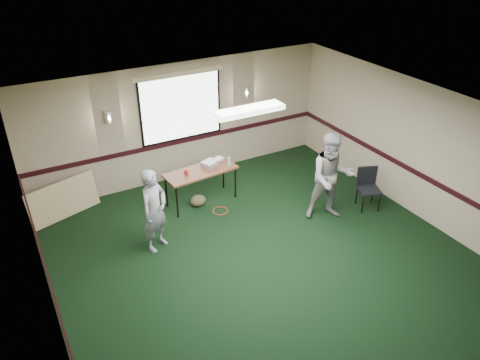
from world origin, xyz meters
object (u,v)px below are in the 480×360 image
person_right (331,177)px  conference_chair (368,185)px  person_left (154,210)px  projector (210,164)px  folding_table (201,173)px

person_right → conference_chair: bearing=19.0°
person_left → person_right: 3.46m
projector → person_left: size_ratio=0.19×
person_right → projector: bearing=156.3°
folding_table → conference_chair: (2.97, -1.81, -0.20)m
folding_table → projector: bearing=14.9°
folding_table → person_left: person_left is taller
conference_chair → person_right: size_ratio=0.47×
folding_table → projector: 0.29m
folding_table → conference_chair: 3.49m
folding_table → person_left: (-1.38, -1.03, 0.09)m
conference_chair → person_right: 1.05m
projector → person_left: person_left is taller
conference_chair → person_left: 4.43m
folding_table → person_right: person_right is taller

